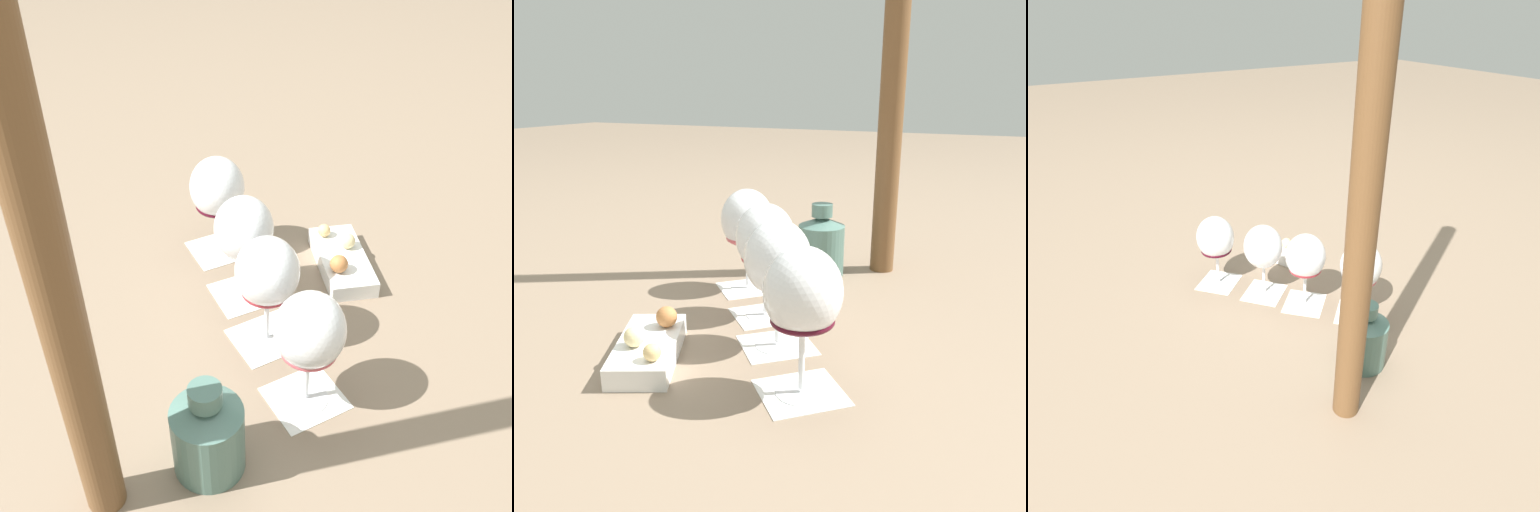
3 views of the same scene
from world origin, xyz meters
TOP-DOWN VIEW (x-y plane):
  - ground_plane at (0.00, 0.00)m, footprint 8.00×8.00m
  - tasting_card_0 at (-0.15, -0.12)m, footprint 0.14×0.14m
  - tasting_card_1 at (-0.05, -0.03)m, footprint 0.14×0.14m
  - tasting_card_2 at (0.05, 0.03)m, footprint 0.14×0.14m
  - tasting_card_3 at (0.15, 0.11)m, footprint 0.14×0.14m
  - wine_glass_0 at (-0.15, -0.12)m, footprint 0.10×0.10m
  - wine_glass_1 at (-0.05, -0.03)m, footprint 0.10×0.10m
  - wine_glass_2 at (0.05, 0.03)m, footprint 0.10×0.10m
  - wine_glass_3 at (0.15, 0.11)m, footprint 0.10×0.10m
  - ceramic_vase at (-0.29, -0.02)m, footprint 0.09×0.09m
  - snack_dish at (0.16, -0.12)m, footprint 0.19×0.15m
  - umbrella_pole at (-0.37, 0.08)m, footprint 0.05×0.05m

SIDE VIEW (x-z plane):
  - ground_plane at x=0.00m, z-range 0.00..0.00m
  - tasting_card_0 at x=-0.15m, z-range 0.00..0.00m
  - tasting_card_1 at x=-0.05m, z-range 0.00..0.00m
  - tasting_card_2 at x=0.05m, z-range 0.00..0.00m
  - tasting_card_3 at x=0.15m, z-range 0.00..0.00m
  - snack_dish at x=0.16m, z-range -0.01..0.05m
  - ceramic_vase at x=-0.29m, z-range -0.01..0.14m
  - wine_glass_2 at x=0.05m, z-range 0.03..0.22m
  - wine_glass_1 at x=-0.05m, z-range 0.03..0.22m
  - wine_glass_0 at x=-0.15m, z-range 0.03..0.22m
  - wine_glass_3 at x=0.15m, z-range 0.03..0.22m
  - umbrella_pole at x=-0.37m, z-range 0.00..0.99m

